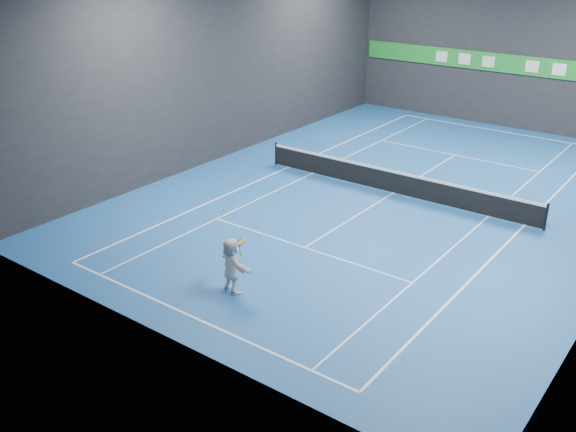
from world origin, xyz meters
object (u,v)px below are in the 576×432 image
Objects in this scene: tennis_ball at (224,210)px; tennis_racket at (240,244)px; player at (232,265)px; tennis_net at (394,181)px.

tennis_racket is at bearing 4.68° from tennis_ball.
player is 1.75m from tennis_ball.
tennis_racket is (0.33, 0.05, 0.80)m from player.
player is 24.02× the size of tennis_ball.
tennis_net is (0.25, 10.11, -2.08)m from tennis_ball.
player is 0.86m from tennis_racket.
player is 0.14× the size of tennis_net.
tennis_net is at bearing -70.63° from player.
tennis_ball reaches higher than player.
player is at bearing -90.23° from tennis_net.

